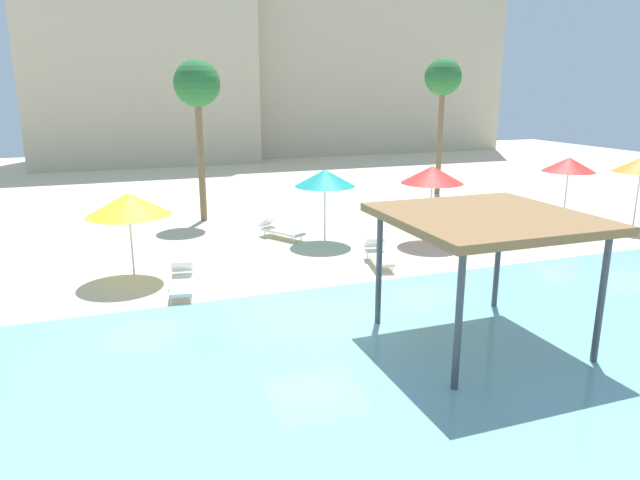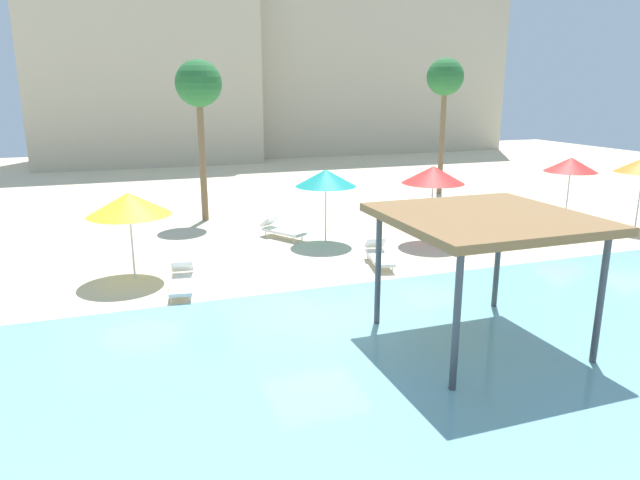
{
  "view_description": "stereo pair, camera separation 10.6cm",
  "coord_description": "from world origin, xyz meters",
  "px_view_note": "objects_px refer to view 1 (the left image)",
  "views": [
    {
      "loc": [
        -4.59,
        -12.98,
        5.52
      ],
      "look_at": [
        0.83,
        2.0,
        1.3
      ],
      "focal_mm": 32.25,
      "sensor_mm": 36.0,
      "label": 1
    },
    {
      "loc": [
        -4.49,
        -13.02,
        5.52
      ],
      "look_at": [
        0.83,
        2.0,
        1.3
      ],
      "focal_mm": 32.25,
      "sensor_mm": 36.0,
      "label": 2
    }
  ],
  "objects_px": {
    "lounge_chair_2": "(279,229)",
    "lounge_chair_0": "(378,254)",
    "beach_umbrella_yellow_0": "(128,204)",
    "palm_tree_0": "(443,81)",
    "beach_umbrella_red_4": "(432,175)",
    "palm_tree_1": "(197,88)",
    "beach_umbrella_red_1": "(569,165)",
    "shade_pavilion": "(486,223)",
    "lounge_chair_3": "(182,281)",
    "beach_umbrella_teal_5": "(325,178)"
  },
  "relations": [
    {
      "from": "beach_umbrella_yellow_0",
      "to": "beach_umbrella_teal_5",
      "type": "height_order",
      "value": "beach_umbrella_teal_5"
    },
    {
      "from": "palm_tree_1",
      "to": "beach_umbrella_red_4",
      "type": "bearing_deg",
      "value": -41.52
    },
    {
      "from": "shade_pavilion",
      "to": "beach_umbrella_yellow_0",
      "type": "distance_m",
      "value": 10.13
    },
    {
      "from": "beach_umbrella_yellow_0",
      "to": "palm_tree_1",
      "type": "xyz_separation_m",
      "value": [
        3.19,
        7.19,
        3.27
      ]
    },
    {
      "from": "beach_umbrella_red_4",
      "to": "lounge_chair_0",
      "type": "bearing_deg",
      "value": -147.58
    },
    {
      "from": "lounge_chair_2",
      "to": "palm_tree_0",
      "type": "xyz_separation_m",
      "value": [
        10.65,
        6.25,
        5.56
      ]
    },
    {
      "from": "lounge_chair_0",
      "to": "palm_tree_1",
      "type": "bearing_deg",
      "value": -140.14
    },
    {
      "from": "beach_umbrella_red_1",
      "to": "lounge_chair_0",
      "type": "distance_m",
      "value": 10.44
    },
    {
      "from": "beach_umbrella_teal_5",
      "to": "shade_pavilion",
      "type": "bearing_deg",
      "value": -88.7
    },
    {
      "from": "beach_umbrella_teal_5",
      "to": "lounge_chair_2",
      "type": "height_order",
      "value": "beach_umbrella_teal_5"
    },
    {
      "from": "beach_umbrella_yellow_0",
      "to": "lounge_chair_3",
      "type": "distance_m",
      "value": 2.83
    },
    {
      "from": "beach_umbrella_red_4",
      "to": "palm_tree_1",
      "type": "bearing_deg",
      "value": 138.48
    },
    {
      "from": "beach_umbrella_red_1",
      "to": "beach_umbrella_red_4",
      "type": "relative_size",
      "value": 0.98
    },
    {
      "from": "beach_umbrella_red_1",
      "to": "palm_tree_1",
      "type": "distance_m",
      "value": 15.58
    },
    {
      "from": "beach_umbrella_red_1",
      "to": "palm_tree_0",
      "type": "distance_m",
      "value": 8.77
    },
    {
      "from": "beach_umbrella_teal_5",
      "to": "beach_umbrella_yellow_0",
      "type": "bearing_deg",
      "value": -163.65
    },
    {
      "from": "palm_tree_0",
      "to": "beach_umbrella_yellow_0",
      "type": "bearing_deg",
      "value": -149.55
    },
    {
      "from": "shade_pavilion",
      "to": "palm_tree_0",
      "type": "distance_m",
      "value": 19.27
    },
    {
      "from": "shade_pavilion",
      "to": "beach_umbrella_red_4",
      "type": "distance_m",
      "value": 8.72
    },
    {
      "from": "beach_umbrella_red_1",
      "to": "lounge_chair_0",
      "type": "relative_size",
      "value": 1.4
    },
    {
      "from": "beach_umbrella_yellow_0",
      "to": "lounge_chair_0",
      "type": "xyz_separation_m",
      "value": [
        7.49,
        -1.17,
        -1.94
      ]
    },
    {
      "from": "beach_umbrella_red_4",
      "to": "lounge_chair_3",
      "type": "relative_size",
      "value": 1.43
    },
    {
      "from": "lounge_chair_2",
      "to": "lounge_chair_0",
      "type": "bearing_deg",
      "value": -5.4
    },
    {
      "from": "beach_umbrella_red_1",
      "to": "beach_umbrella_teal_5",
      "type": "xyz_separation_m",
      "value": [
        -10.53,
        0.53,
        -0.09
      ]
    },
    {
      "from": "beach_umbrella_teal_5",
      "to": "lounge_chair_3",
      "type": "height_order",
      "value": "beach_umbrella_teal_5"
    },
    {
      "from": "palm_tree_0",
      "to": "beach_umbrella_teal_5",
      "type": "bearing_deg",
      "value": -141.17
    },
    {
      "from": "lounge_chair_0",
      "to": "lounge_chair_2",
      "type": "xyz_separation_m",
      "value": [
        -2.06,
        4.37,
        0.0
      ]
    },
    {
      "from": "beach_umbrella_red_4",
      "to": "palm_tree_1",
      "type": "xyz_separation_m",
      "value": [
        -7.29,
        6.46,
        3.03
      ]
    },
    {
      "from": "beach_umbrella_red_4",
      "to": "beach_umbrella_yellow_0",
      "type": "bearing_deg",
      "value": -176.01
    },
    {
      "from": "beach_umbrella_yellow_0",
      "to": "lounge_chair_2",
      "type": "distance_m",
      "value": 6.59
    },
    {
      "from": "beach_umbrella_red_4",
      "to": "lounge_chair_3",
      "type": "height_order",
      "value": "beach_umbrella_red_4"
    },
    {
      "from": "lounge_chair_0",
      "to": "palm_tree_0",
      "type": "height_order",
      "value": "palm_tree_0"
    },
    {
      "from": "shade_pavilion",
      "to": "lounge_chair_0",
      "type": "height_order",
      "value": "shade_pavilion"
    },
    {
      "from": "lounge_chair_0",
      "to": "beach_umbrella_red_1",
      "type": "bearing_deg",
      "value": 117.66
    },
    {
      "from": "beach_umbrella_yellow_0",
      "to": "beach_umbrella_red_4",
      "type": "height_order",
      "value": "beach_umbrella_red_4"
    },
    {
      "from": "beach_umbrella_red_1",
      "to": "beach_umbrella_teal_5",
      "type": "relative_size",
      "value": 1.03
    },
    {
      "from": "beach_umbrella_teal_5",
      "to": "lounge_chair_3",
      "type": "relative_size",
      "value": 1.37
    },
    {
      "from": "beach_umbrella_teal_5",
      "to": "palm_tree_1",
      "type": "distance_m",
      "value": 7.07
    },
    {
      "from": "beach_umbrella_red_4",
      "to": "lounge_chair_0",
      "type": "distance_m",
      "value": 4.16
    },
    {
      "from": "palm_tree_0",
      "to": "palm_tree_1",
      "type": "height_order",
      "value": "palm_tree_0"
    },
    {
      "from": "lounge_chair_3",
      "to": "palm_tree_0",
      "type": "xyz_separation_m",
      "value": [
        14.87,
        11.13,
        5.56
      ]
    },
    {
      "from": "lounge_chair_3",
      "to": "palm_tree_0",
      "type": "height_order",
      "value": "palm_tree_0"
    },
    {
      "from": "beach_umbrella_red_4",
      "to": "lounge_chair_0",
      "type": "xyz_separation_m",
      "value": [
        -3.0,
        -1.9,
        -2.17
      ]
    },
    {
      "from": "palm_tree_1",
      "to": "lounge_chair_0",
      "type": "bearing_deg",
      "value": -62.8
    },
    {
      "from": "beach_umbrella_red_1",
      "to": "beach_umbrella_teal_5",
      "type": "height_order",
      "value": "beach_umbrella_red_1"
    },
    {
      "from": "shade_pavilion",
      "to": "lounge_chair_2",
      "type": "distance_m",
      "value": 10.88
    },
    {
      "from": "palm_tree_0",
      "to": "beach_umbrella_red_4",
      "type": "bearing_deg",
      "value": -122.68
    },
    {
      "from": "palm_tree_1",
      "to": "palm_tree_0",
      "type": "bearing_deg",
      "value": 9.96
    },
    {
      "from": "lounge_chair_0",
      "to": "lounge_chair_3",
      "type": "distance_m",
      "value": 6.3
    },
    {
      "from": "lounge_chair_2",
      "to": "palm_tree_0",
      "type": "height_order",
      "value": "palm_tree_0"
    }
  ]
}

